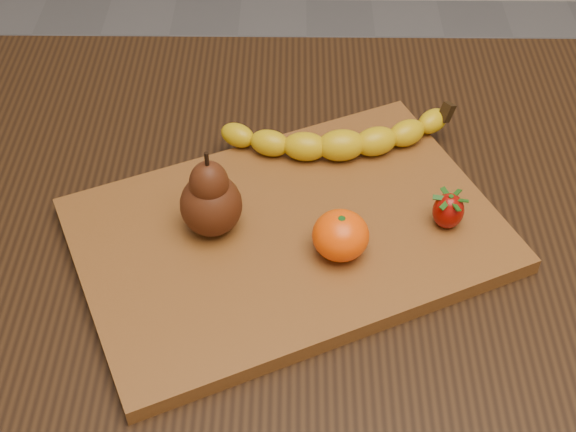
{
  "coord_description": "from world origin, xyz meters",
  "views": [
    {
      "loc": [
        -0.04,
        -0.66,
        1.41
      ],
      "look_at": [
        -0.04,
        -0.06,
        0.8
      ],
      "focal_mm": 50.0,
      "sensor_mm": 36.0,
      "label": 1
    }
  ],
  "objects_px": {
    "table": "(322,261)",
    "cutting_board": "(288,235)",
    "mandarin": "(341,235)",
    "pear": "(210,192)"
  },
  "relations": [
    {
      "from": "table",
      "to": "cutting_board",
      "type": "relative_size",
      "value": 2.22
    },
    {
      "from": "cutting_board",
      "to": "mandarin",
      "type": "xyz_separation_m",
      "value": [
        0.06,
        -0.03,
        0.04
      ]
    },
    {
      "from": "pear",
      "to": "mandarin",
      "type": "xyz_separation_m",
      "value": [
        0.14,
        -0.04,
        -0.03
      ]
    },
    {
      "from": "table",
      "to": "pear",
      "type": "xyz_separation_m",
      "value": [
        -0.12,
        -0.05,
        0.17
      ]
    },
    {
      "from": "pear",
      "to": "mandarin",
      "type": "height_order",
      "value": "pear"
    },
    {
      "from": "cutting_board",
      "to": "pear",
      "type": "distance_m",
      "value": 0.1
    },
    {
      "from": "table",
      "to": "mandarin",
      "type": "xyz_separation_m",
      "value": [
        0.01,
        -0.09,
        0.14
      ]
    },
    {
      "from": "mandarin",
      "to": "table",
      "type": "bearing_deg",
      "value": 98.08
    },
    {
      "from": "table",
      "to": "pear",
      "type": "bearing_deg",
      "value": -156.51
    },
    {
      "from": "mandarin",
      "to": "cutting_board",
      "type": "bearing_deg",
      "value": 149.08
    }
  ]
}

